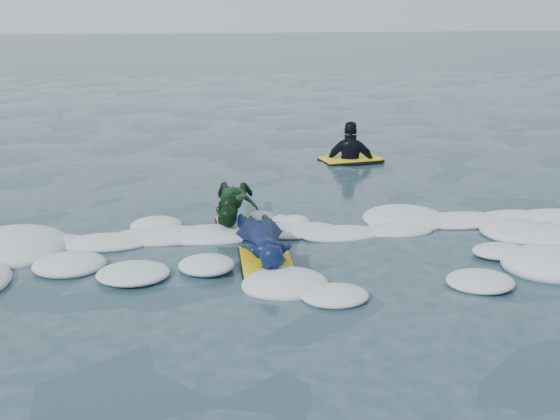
{
  "coord_description": "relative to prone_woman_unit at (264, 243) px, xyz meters",
  "views": [
    {
      "loc": [
        -0.23,
        -6.25,
        2.67
      ],
      "look_at": [
        0.99,
        1.6,
        0.31
      ],
      "focal_mm": 45.0,
      "sensor_mm": 36.0,
      "label": 1
    }
  ],
  "objects": [
    {
      "name": "ground",
      "position": [
        -0.69,
        -0.8,
        -0.2
      ],
      "size": [
        120.0,
        120.0,
        0.0
      ],
      "primitive_type": "plane",
      "color": "#18303B",
      "rests_on": "ground"
    },
    {
      "name": "foam_band",
      "position": [
        -0.69,
        0.23,
        -0.2
      ],
      "size": [
        12.0,
        3.1,
        0.3
      ],
      "primitive_type": null,
      "color": "silver",
      "rests_on": "ground"
    },
    {
      "name": "prone_woman_unit",
      "position": [
        0.0,
        0.0,
        0.0
      ],
      "size": [
        0.59,
        1.51,
        0.39
      ],
      "rotation": [
        0.0,
        0.0,
        1.53
      ],
      "color": "black",
      "rests_on": "ground"
    },
    {
      "name": "prone_child_unit",
      "position": [
        -0.19,
        1.27,
        0.05
      ],
      "size": [
        0.82,
        1.31,
        0.47
      ],
      "rotation": [
        0.0,
        0.0,
        1.64
      ],
      "color": "black",
      "rests_on": "ground"
    },
    {
      "name": "waiting_rider_unit",
      "position": [
        2.12,
        4.54,
        -0.26
      ],
      "size": [
        1.13,
        0.75,
        1.57
      ],
      "rotation": [
        0.0,
        0.0,
        0.17
      ],
      "color": "black",
      "rests_on": "ground"
    }
  ]
}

